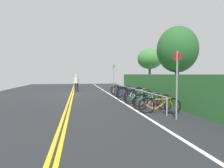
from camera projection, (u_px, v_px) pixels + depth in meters
ground_plane at (72, 95)px, 15.10m from camera, size 34.57×13.68×0.05m
centre_line_yellow_inner at (71, 95)px, 15.08m from camera, size 31.11×0.10×0.00m
centre_line_yellow_outer at (73, 95)px, 15.11m from camera, size 31.11×0.10×0.00m
bike_lane_stripe_white at (109, 94)px, 15.62m from camera, size 31.11×0.12×0.00m
bike_rack at (134, 91)px, 11.61m from camera, size 8.75×0.05×0.73m
bicycle_0 at (121, 90)px, 15.44m from camera, size 0.53×1.68×0.74m
bicycle_1 at (123, 91)px, 14.59m from camera, size 0.46×1.80×0.72m
bicycle_2 at (126, 92)px, 13.73m from camera, size 0.46×1.76×0.72m
bicycle_3 at (130, 92)px, 12.97m from camera, size 0.56×1.81×0.79m
bicycle_4 at (131, 94)px, 12.08m from camera, size 0.46×1.83×0.78m
bicycle_5 at (138, 95)px, 11.20m from camera, size 0.46×1.73×0.78m
bicycle_6 at (140, 97)px, 10.40m from camera, size 0.46×1.76×0.74m
bicycle_7 at (148, 100)px, 9.60m from camera, size 0.60×1.64×0.70m
bicycle_8 at (152, 102)px, 8.64m from camera, size 0.47×1.80×0.74m
bicycle_9 at (159, 106)px, 7.81m from camera, size 0.57×1.66×0.69m
pedestrian at (76, 82)px, 17.59m from camera, size 0.34×0.41×1.57m
sign_post_near at (114, 76)px, 16.55m from camera, size 0.36×0.09×2.45m
sign_post_far at (177, 79)px, 6.70m from camera, size 0.36×0.09×2.39m
hedge_backdrop at (173, 89)px, 10.43m from camera, size 17.70×1.23×1.59m
tree_near_left at (150, 59)px, 19.03m from camera, size 2.44×2.44×4.15m
tree_mid at (177, 50)px, 11.75m from camera, size 2.47×2.47×4.52m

